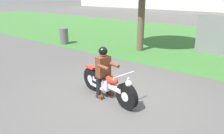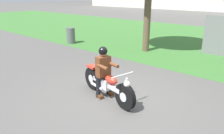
{
  "view_description": "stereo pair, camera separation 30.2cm",
  "coord_description": "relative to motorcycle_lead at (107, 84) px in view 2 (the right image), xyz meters",
  "views": [
    {
      "loc": [
        3.18,
        -4.29,
        2.75
      ],
      "look_at": [
        -0.11,
        0.06,
        0.85
      ],
      "focal_mm": 34.23,
      "sensor_mm": 36.0,
      "label": 1
    },
    {
      "loc": [
        3.42,
        -4.11,
        2.75
      ],
      "look_at": [
        -0.11,
        0.06,
        0.85
      ],
      "focal_mm": 34.23,
      "sensor_mm": 36.0,
      "label": 2
    }
  ],
  "objects": [
    {
      "name": "rider_lead",
      "position": [
        -0.16,
        0.04,
        0.42
      ],
      "size": [
        0.62,
        0.54,
        1.42
      ],
      "rotation": [
        0.0,
        0.0,
        -0.22
      ],
      "color": "black",
      "rests_on": "ground"
    },
    {
      "name": "grass_verge",
      "position": [
        0.1,
        9.18,
        -0.4
      ],
      "size": [
        60.0,
        12.0,
        0.01
      ],
      "primitive_type": "cube",
      "color": "#3D7533",
      "rests_on": "ground"
    },
    {
      "name": "motorcycle_lead",
      "position": [
        0.0,
        0.0,
        0.0
      ],
      "size": [
        2.14,
        0.77,
        0.9
      ],
      "rotation": [
        0.0,
        0.0,
        -0.22
      ],
      "color": "black",
      "rests_on": "ground"
    },
    {
      "name": "ground",
      "position": [
        0.1,
        0.14,
        -0.41
      ],
      "size": [
        120.0,
        120.0,
        0.0
      ],
      "primitive_type": "plane",
      "color": "#565451"
    },
    {
      "name": "trash_can",
      "position": [
        -6.07,
        3.74,
        0.04
      ],
      "size": [
        0.49,
        0.49,
        0.89
      ],
      "primitive_type": "cylinder",
      "color": "#595E5B",
      "rests_on": "ground"
    }
  ]
}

